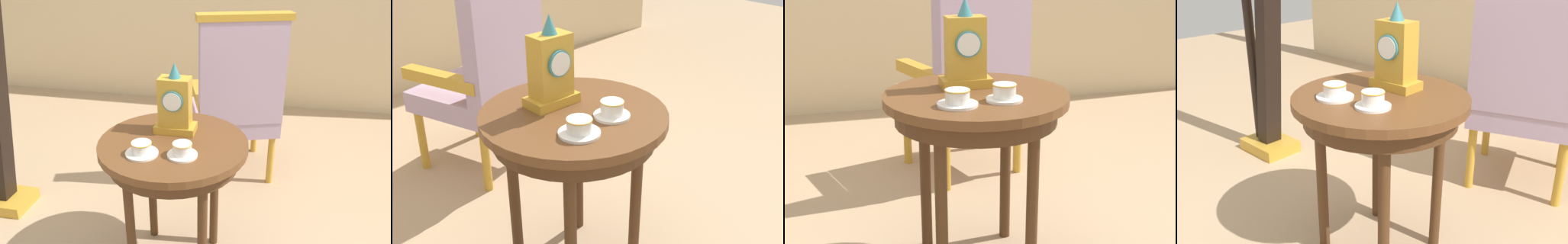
{
  "view_description": "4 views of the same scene",
  "coord_description": "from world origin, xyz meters",
  "views": [
    {
      "loc": [
        0.49,
        -1.61,
        1.54
      ],
      "look_at": [
        0.15,
        0.05,
        0.76
      ],
      "focal_mm": 37.49,
      "sensor_mm": 36.0,
      "label": 1
    },
    {
      "loc": [
        -0.98,
        -1.22,
        1.44
      ],
      "look_at": [
        0.12,
        -0.04,
        0.63
      ],
      "focal_mm": 44.89,
      "sensor_mm": 36.0,
      "label": 2
    },
    {
      "loc": [
        -0.45,
        -2.05,
        1.25
      ],
      "look_at": [
        0.07,
        -0.06,
        0.59
      ],
      "focal_mm": 54.41,
      "sensor_mm": 36.0,
      "label": 3
    },
    {
      "loc": [
        1.1,
        -1.22,
        1.22
      ],
      "look_at": [
        0.04,
        -0.05,
        0.58
      ],
      "focal_mm": 40.28,
      "sensor_mm": 36.0,
      "label": 4
    }
  ],
  "objects": [
    {
      "name": "side_table",
      "position": [
        0.06,
        -0.03,
        0.61
      ],
      "size": [
        0.68,
        0.68,
        0.69
      ],
      "color": "brown",
      "rests_on": "ground"
    },
    {
      "name": "teacup_left",
      "position": [
        -0.04,
        -0.17,
        0.72
      ],
      "size": [
        0.14,
        0.14,
        0.06
      ],
      "color": "white",
      "rests_on": "side_table"
    },
    {
      "name": "harp",
      "position": [
        -1.06,
        0.21,
        0.75
      ],
      "size": [
        0.4,
        0.24,
        1.85
      ],
      "color": "gold",
      "rests_on": "ground"
    },
    {
      "name": "teacup_right",
      "position": [
        0.13,
        -0.15,
        0.72
      ],
      "size": [
        0.13,
        0.13,
        0.06
      ],
      "color": "white",
      "rests_on": "side_table"
    },
    {
      "name": "ground_plane",
      "position": [
        0.0,
        0.0,
        0.0
      ],
      "size": [
        10.0,
        10.0,
        0.0
      ],
      "primitive_type": "plane",
      "color": "tan"
    },
    {
      "name": "mantel_clock",
      "position": [
        0.05,
        0.07,
        0.83
      ],
      "size": [
        0.19,
        0.11,
        0.34
      ],
      "color": "gold",
      "rests_on": "side_table"
    },
    {
      "name": "armchair",
      "position": [
        0.26,
        0.85,
        0.59
      ],
      "size": [
        0.68,
        0.67,
        1.14
      ],
      "color": "#B299B7",
      "rests_on": "ground"
    }
  ]
}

